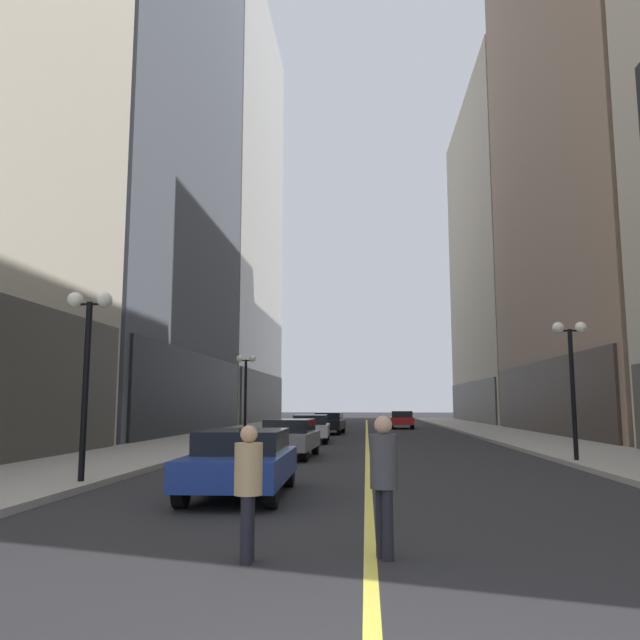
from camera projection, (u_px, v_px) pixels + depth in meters
ground_plane at (367, 434)px, 38.05m from camera, size 200.00×200.00×0.00m
sidewalk_left at (234, 433)px, 38.66m from camera, size 4.50×78.00×0.15m
sidewalk_right at (504, 434)px, 37.46m from camera, size 4.50×78.00×0.15m
lane_centre_stripe at (367, 434)px, 38.05m from camera, size 0.16×70.00×0.01m
building_left_far at (201, 208)px, 67.10m from camera, size 14.48×26.00×45.88m
building_right_mid at (620, 140)px, 38.83m from camera, size 11.19×24.00×36.59m
building_right_far at (527, 258)px, 63.78m from camera, size 12.49×26.00×33.55m
car_blue at (242, 460)px, 12.74m from camera, size 1.97×4.32×1.32m
car_grey at (289, 437)px, 21.76m from camera, size 1.90×4.22×1.32m
car_silver at (311, 427)px, 30.47m from camera, size 1.94×4.45×1.32m
car_black at (329, 422)px, 38.90m from camera, size 1.97×4.57×1.32m
car_red at (402, 419)px, 47.33m from camera, size 1.92×4.28×1.32m
pedestrian_in_tan_trench at (248, 482)px, 7.46m from camera, size 0.34×0.34×1.60m
pedestrian_with_orange_bag at (384, 474)px, 7.63m from camera, size 0.46×0.46×1.71m
street_lamp_left_near at (88, 342)px, 14.27m from camera, size 1.06×0.36×4.43m
street_lamp_left_far at (246, 377)px, 33.00m from camera, size 1.06×0.36×4.43m
street_lamp_right_mid at (571, 359)px, 19.48m from camera, size 1.06×0.36×4.43m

